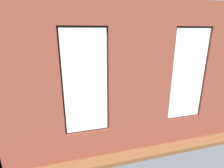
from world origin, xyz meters
TOP-DOWN VIEW (x-y plane):
  - ground_plane at (0.00, 0.00)m, footprint 6.28×5.62m
  - brick_wall_with_windows at (0.00, 2.43)m, footprint 5.68×0.30m
  - white_wall_right at (2.79, 0.20)m, footprint 0.10×4.62m
  - couch_by_window at (0.38, 1.78)m, footprint 1.85×0.87m
  - couch_left at (-2.14, 0.77)m, footprint 0.88×1.91m
  - coffee_table at (0.12, -0.24)m, footprint 1.33×0.90m
  - cup_ceramic at (-0.25, -0.39)m, footprint 0.07×0.07m
  - candle_jar at (0.02, -0.10)m, footprint 0.08×0.08m
  - table_plant_small at (0.29, -0.35)m, footprint 0.12×0.12m
  - remote_gray at (0.12, -0.24)m, footprint 0.13×0.17m
  - media_console at (2.49, -0.48)m, footprint 1.29×0.42m
  - tv_flatscreen at (2.49, -0.49)m, footprint 1.12×0.20m
  - potted_plant_foreground_right at (2.19, -1.76)m, footprint 0.60×0.60m
  - potted_plant_mid_room_small at (-0.46, -0.87)m, footprint 0.30×0.30m
  - potted_plant_beside_window_right at (1.59, 1.88)m, footprint 0.67×0.67m
  - potted_plant_near_tv at (1.94, 0.60)m, footprint 1.06×1.06m

SIDE VIEW (x-z plane):
  - ground_plane at x=0.00m, z-range -0.10..0.00m
  - media_console at x=2.49m, z-range 0.00..0.54m
  - couch_left at x=-2.14m, z-range -0.07..0.73m
  - couch_by_window at x=0.38m, z-range -0.07..0.73m
  - potted_plant_mid_room_small at x=-0.46m, z-range 0.10..0.66m
  - coffee_table at x=0.12m, z-range 0.17..0.61m
  - remote_gray at x=0.12m, z-range 0.44..0.46m
  - cup_ceramic at x=-0.25m, z-range 0.44..0.53m
  - candle_jar at x=0.02m, z-range 0.44..0.57m
  - table_plant_small at x=0.29m, z-range 0.45..0.64m
  - potted_plant_foreground_right at x=2.19m, z-range 0.18..1.09m
  - potted_plant_beside_window_right at x=1.59m, z-range 0.17..1.13m
  - potted_plant_near_tv at x=1.94m, z-range 0.17..1.54m
  - tv_flatscreen at x=2.49m, z-range 0.54..1.33m
  - brick_wall_with_windows at x=0.00m, z-range -0.02..3.12m
  - white_wall_right at x=2.79m, z-range 0.00..3.15m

